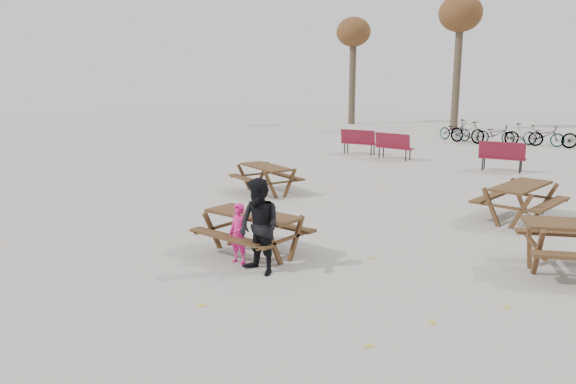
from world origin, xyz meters
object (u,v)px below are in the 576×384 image
Objects in this scene: food_tray at (249,212)px; adult at (259,227)px; child at (239,234)px; picnic_table_far at (520,203)px; main_picnic_table at (253,223)px; picnic_table_north at (266,179)px; soda_bottle at (246,210)px.

food_tray is 1.00m from adult.
child is 6.70m from picnic_table_far.
main_picnic_table is 1.02× the size of picnic_table_north.
soda_bottle is 6.47m from picnic_table_far.
main_picnic_table is at bearing -33.01° from picnic_table_north.
food_tray is at bearing 107.56° from child.
adult is 6.47m from picnic_table_north.
soda_bottle is 0.10× the size of picnic_table_north.
main_picnic_table is 10.59× the size of soda_bottle.
food_tray is 1.06× the size of soda_bottle.
child reaches higher than picnic_table_north.
picnic_table_far is at bearing 61.38° from child.
adult is 6.62m from picnic_table_far.
adult reaches higher than picnic_table_north.
adult is (0.80, -0.61, -0.00)m from food_tray.
soda_bottle reaches higher than main_picnic_table.
picnic_table_north is (-3.42, 4.25, -0.21)m from main_picnic_table.
adult reaches higher than picnic_table_far.
adult reaches higher than food_tray.
picnic_table_far reaches higher than picnic_table_north.
soda_bottle is 0.94m from adult.
soda_bottle reaches higher than food_tray.
child reaches higher than food_tray.
picnic_table_far reaches higher than food_tray.
picnic_table_far is at bearing 62.20° from soda_bottle.
food_tray is at bearing -33.73° from picnic_table_north.
food_tray is at bearing -124.73° from main_picnic_table.
soda_bottle reaches higher than picnic_table_far.
adult is 0.83× the size of picnic_table_far.
picnic_table_north is at bearing 123.30° from child.
picnic_table_far is at bearing 61.80° from main_picnic_table.
child reaches higher than picnic_table_far.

